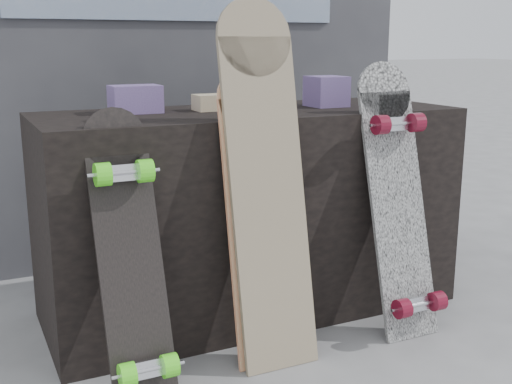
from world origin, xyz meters
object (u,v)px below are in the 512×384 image
longboard_celtic (266,172)px  skateboard_dark (130,252)px  vendor_table (250,212)px  longboard_geisha (258,208)px  longboard_cascadia (398,196)px

longboard_celtic → skateboard_dark: size_ratio=1.39×
vendor_table → skateboard_dark: 0.71m
longboard_geisha → longboard_celtic: (0.03, -0.00, 0.12)m
skateboard_dark → longboard_cascadia: bearing=0.7°
longboard_geisha → longboard_celtic: longboard_celtic is taller
vendor_table → longboard_cascadia: (0.42, -0.39, 0.11)m
vendor_table → longboard_celtic: size_ratio=1.33×
vendor_table → longboard_geisha: (-0.15, -0.37, 0.12)m
longboard_celtic → longboard_cascadia: (0.53, -0.02, -0.13)m
longboard_celtic → skateboard_dark: longboard_celtic is taller
vendor_table → longboard_celtic: longboard_celtic is taller
longboard_geisha → longboard_celtic: bearing=-6.2°
vendor_table → longboard_celtic: bearing=-107.6°
longboard_geisha → skateboard_dark: bearing=-175.8°
vendor_table → longboard_cascadia: bearing=-43.1°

